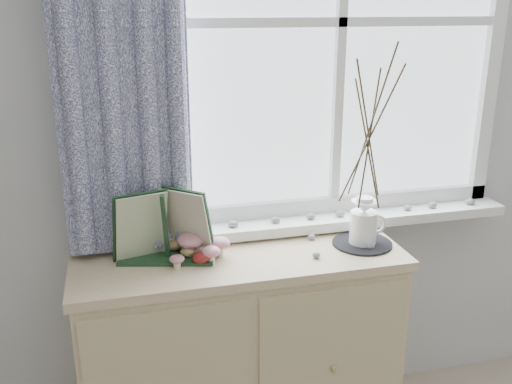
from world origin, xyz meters
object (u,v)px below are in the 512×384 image
(botanical_book, at_px, (166,228))
(toadstool_cluster, at_px, (200,245))
(twig_pitcher, at_px, (369,131))
(sideboard, at_px, (241,355))

(botanical_book, relative_size, toadstool_cluster, 1.73)
(botanical_book, distance_m, twig_pitcher, 0.79)
(sideboard, height_order, twig_pitcher, twig_pitcher)
(botanical_book, distance_m, toadstool_cluster, 0.15)
(sideboard, relative_size, botanical_book, 3.08)
(twig_pitcher, bearing_deg, botanical_book, -176.19)
(twig_pitcher, bearing_deg, toadstool_cluster, -177.85)
(sideboard, bearing_deg, twig_pitcher, -2.97)
(toadstool_cluster, xyz_separation_m, twig_pitcher, (0.61, -0.03, 0.38))
(botanical_book, xyz_separation_m, twig_pitcher, (0.73, -0.01, 0.30))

